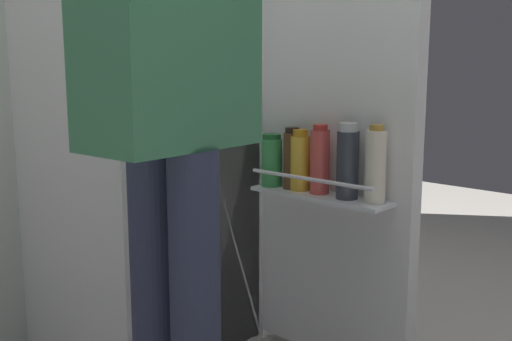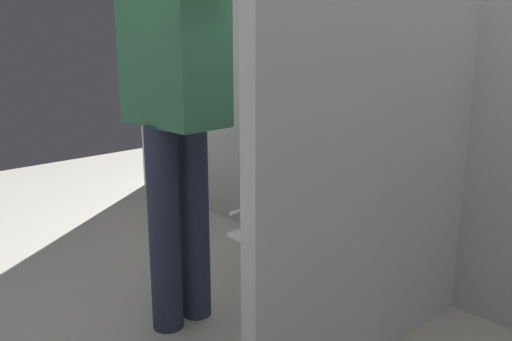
# 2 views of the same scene
# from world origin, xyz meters

# --- Properties ---
(refrigerator) EXTENTS (0.65, 1.18, 1.66)m
(refrigerator) POSITION_xyz_m (0.03, 0.50, 0.83)
(refrigerator) COLOR white
(refrigerator) RESTS_ON ground_plane
(person) EXTENTS (0.53, 0.69, 1.61)m
(person) POSITION_xyz_m (-0.36, -0.06, 0.96)
(person) COLOR #2D334C
(person) RESTS_ON ground_plane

